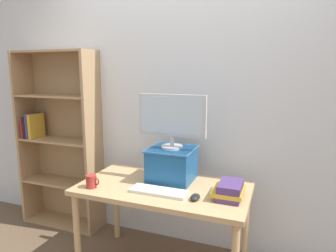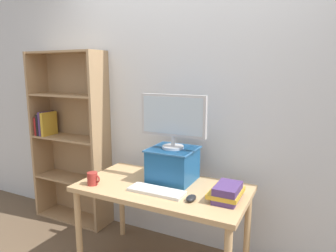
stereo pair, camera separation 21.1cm
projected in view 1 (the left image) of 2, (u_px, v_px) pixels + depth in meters
back_wall at (185, 102)px, 2.63m from camera, size 7.00×0.08×2.60m
desk at (163, 196)px, 2.29m from camera, size 1.29×0.68×0.70m
bookshelf_unit at (60, 139)px, 3.01m from camera, size 0.84×0.28×1.76m
riser_box at (172, 164)px, 2.37m from camera, size 0.36×0.34×0.26m
computer_monitor at (172, 118)px, 2.31m from camera, size 0.54×0.17×0.42m
keyboard at (159, 191)px, 2.15m from camera, size 0.42×0.15×0.02m
computer_mouse at (195, 197)px, 2.03m from camera, size 0.06×0.10×0.04m
book_stack at (230, 190)px, 2.06m from camera, size 0.21×0.27×0.11m
coffee_mug at (92, 181)px, 2.24m from camera, size 0.11×0.08×0.10m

